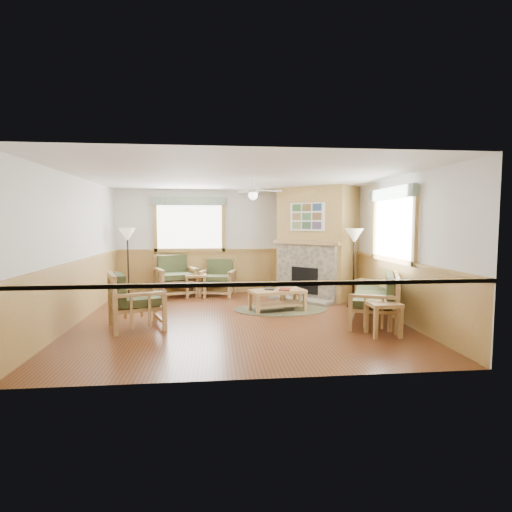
{
  "coord_description": "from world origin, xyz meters",
  "views": [
    {
      "loc": [
        -0.46,
        -7.55,
        1.85
      ],
      "look_at": [
        0.4,
        0.7,
        1.15
      ],
      "focal_mm": 28.0,
      "sensor_mm": 36.0,
      "label": 1
    }
  ],
  "objects": [
    {
      "name": "floor_lamp_left",
      "position": [
        -2.55,
        2.34,
        0.86
      ],
      "size": [
        0.49,
        0.49,
        1.73
      ],
      "primitive_type": null,
      "rotation": [
        0.0,
        0.0,
        -0.3
      ],
      "color": "black",
      "rests_on": "floor"
    },
    {
      "name": "floor",
      "position": [
        0.0,
        0.0,
        -0.01
      ],
      "size": [
        6.0,
        6.0,
        0.01
      ],
      "primitive_type": "cube",
      "color": "brown",
      "rests_on": "ground"
    },
    {
      "name": "footstool",
      "position": [
        1.18,
        0.97,
        0.18
      ],
      "size": [
        0.44,
        0.44,
        0.37
      ],
      "primitive_type": null,
      "rotation": [
        0.0,
        0.0,
        0.04
      ],
      "color": "#AA844F",
      "rests_on": "floor"
    },
    {
      "name": "book_dark",
      "position": [
        0.69,
        0.65,
        0.47
      ],
      "size": [
        0.26,
        0.31,
        0.03
      ],
      "primitive_type": "cube",
      "rotation": [
        0.0,
        0.0,
        -0.25
      ],
      "color": "#272721",
      "rests_on": "coffee_table"
    },
    {
      "name": "book_red",
      "position": [
        0.99,
        0.53,
        0.48
      ],
      "size": [
        0.3,
        0.35,
        0.03
      ],
      "primitive_type": "cube",
      "rotation": [
        0.0,
        0.0,
        -0.31
      ],
      "color": "maroon",
      "rests_on": "coffee_table"
    },
    {
      "name": "armchair_left",
      "position": [
        -1.83,
        -0.46,
        0.49
      ],
      "size": [
        1.11,
        1.11,
        0.98
      ],
      "primitive_type": null,
      "rotation": [
        0.0,
        0.0,
        1.91
      ],
      "color": "#AA844F",
      "rests_on": "floor"
    },
    {
      "name": "window_back",
      "position": [
        -1.1,
        2.96,
        2.53
      ],
      "size": [
        1.9,
        0.16,
        1.5
      ],
      "primitive_type": null,
      "color": "white",
      "rests_on": "wall_back"
    },
    {
      "name": "braided_rug",
      "position": [
        0.94,
        0.73,
        0.01
      ],
      "size": [
        2.01,
        2.01,
        0.01
      ],
      "primitive_type": "cylinder",
      "rotation": [
        0.0,
        0.0,
        -0.01
      ],
      "color": "#4D4B30",
      "rests_on": "floor"
    },
    {
      "name": "coffee_table",
      "position": [
        0.84,
        0.58,
        0.22
      ],
      "size": [
        1.23,
        0.82,
        0.45
      ],
      "primitive_type": null,
      "rotation": [
        0.0,
        0.0,
        0.25
      ],
      "color": "#AA844F",
      "rests_on": "floor"
    },
    {
      "name": "wainscot",
      "position": [
        0.0,
        0.0,
        0.55
      ],
      "size": [
        6.0,
        6.0,
        1.1
      ],
      "primitive_type": null,
      "color": "#AF8947",
      "rests_on": "floor"
    },
    {
      "name": "fireplace",
      "position": [
        2.05,
        2.05,
        1.35
      ],
      "size": [
        3.11,
        3.11,
        2.7
      ],
      "primitive_type": null,
      "rotation": [
        0.0,
        0.0,
        -0.79
      ],
      "color": "#AF8947",
      "rests_on": "floor"
    },
    {
      "name": "armchair_back_left",
      "position": [
        -1.45,
        2.55,
        0.51
      ],
      "size": [
        1.18,
        1.18,
        1.03
      ],
      "primitive_type": null,
      "rotation": [
        0.0,
        0.0,
        0.36
      ],
      "color": "#AA844F",
      "rests_on": "floor"
    },
    {
      "name": "window_right",
      "position": [
        2.96,
        -0.2,
        2.53
      ],
      "size": [
        0.16,
        1.9,
        1.5
      ],
      "primitive_type": null,
      "color": "white",
      "rests_on": "wall_right"
    },
    {
      "name": "ceiling_fan",
      "position": [
        0.3,
        0.3,
        2.66
      ],
      "size": [
        1.59,
        1.59,
        0.36
      ],
      "primitive_type": null,
      "rotation": [
        0.0,
        0.0,
        0.35
      ],
      "color": "white",
      "rests_on": "ceiling"
    },
    {
      "name": "wall_left",
      "position": [
        -3.0,
        0.0,
        1.35
      ],
      "size": [
        0.02,
        6.0,
        2.7
      ],
      "primitive_type": "cube",
      "color": "silver",
      "rests_on": "floor"
    },
    {
      "name": "wall_right",
      "position": [
        3.0,
        0.0,
        1.35
      ],
      "size": [
        0.02,
        6.0,
        2.7
      ],
      "primitive_type": "cube",
      "color": "silver",
      "rests_on": "floor"
    },
    {
      "name": "end_table_chairs",
      "position": [
        -0.92,
        2.38,
        0.28
      ],
      "size": [
        0.51,
        0.49,
        0.56
      ],
      "primitive_type": null,
      "rotation": [
        0.0,
        0.0,
        -0.01
      ],
      "color": "#AA844F",
      "rests_on": "floor"
    },
    {
      "name": "wall_back",
      "position": [
        0.0,
        3.0,
        1.35
      ],
      "size": [
        6.0,
        0.02,
        2.7
      ],
      "primitive_type": "cube",
      "color": "silver",
      "rests_on": "floor"
    },
    {
      "name": "floor_lamp_right",
      "position": [
        2.55,
        0.8,
        0.86
      ],
      "size": [
        0.49,
        0.49,
        1.73
      ],
      "primitive_type": null,
      "rotation": [
        0.0,
        0.0,
        0.3
      ],
      "color": "black",
      "rests_on": "floor"
    },
    {
      "name": "wall_front",
      "position": [
        0.0,
        -3.0,
        1.35
      ],
      "size": [
        6.0,
        0.02,
        2.7
      ],
      "primitive_type": "cube",
      "color": "silver",
      "rests_on": "floor"
    },
    {
      "name": "armchair_back_right",
      "position": [
        -0.39,
        2.55,
        0.46
      ],
      "size": [
        0.97,
        0.97,
        0.91
      ],
      "primitive_type": null,
      "rotation": [
        0.0,
        0.0,
        -0.23
      ],
      "color": "#AA844F",
      "rests_on": "floor"
    },
    {
      "name": "sofa",
      "position": [
        2.55,
        -0.35,
        0.46
      ],
      "size": [
        2.18,
        1.55,
        0.93
      ],
      "primitive_type": null,
      "rotation": [
        0.0,
        0.0,
        -1.98
      ],
      "color": "#AA844F",
      "rests_on": "floor"
    },
    {
      "name": "end_table_sofa",
      "position": [
        2.28,
        -1.39,
        0.27
      ],
      "size": [
        0.49,
        0.47,
        0.55
      ],
      "primitive_type": null,
      "rotation": [
        0.0,
        0.0,
        -0.0
      ],
      "color": "#AA844F",
      "rests_on": "floor"
    },
    {
      "name": "ceiling",
      "position": [
        0.0,
        0.0,
        2.7
      ],
      "size": [
        6.0,
        6.0,
        0.01
      ],
      "primitive_type": "cube",
      "color": "white",
      "rests_on": "floor"
    }
  ]
}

